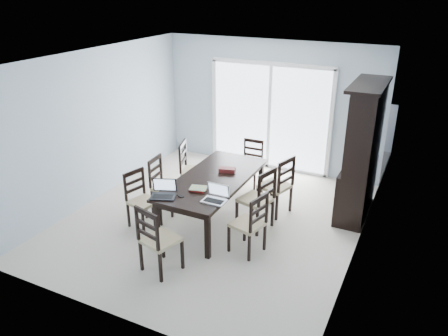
{
  "coord_description": "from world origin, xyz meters",
  "views": [
    {
      "loc": [
        2.89,
        -5.55,
        3.6
      ],
      "look_at": [
        0.18,
        0.0,
        0.95
      ],
      "focal_mm": 35.0,
      "sensor_mm": 36.0,
      "label": 1
    }
  ],
  "objects_px": {
    "chair_left_far": "(189,163)",
    "chair_right_near": "(253,218)",
    "dining_table": "(214,182)",
    "cell_phone": "(180,196)",
    "china_hutch": "(362,153)",
    "chair_right_mid": "(261,193)",
    "chair_end_far": "(251,159)",
    "chair_right_far": "(280,180)",
    "chair_left_mid": "(161,179)",
    "chair_left_near": "(139,193)",
    "game_box": "(227,170)",
    "chair_end_near": "(154,234)",
    "laptop_dark": "(163,193)",
    "hot_tub": "(252,126)",
    "laptop_silver": "(214,198)"
  },
  "relations": [
    {
      "from": "chair_left_mid",
      "to": "chair_left_near",
      "type": "bearing_deg",
      "value": -7.69
    },
    {
      "from": "chair_end_near",
      "to": "laptop_dark",
      "type": "relative_size",
      "value": 2.74
    },
    {
      "from": "chair_left_near",
      "to": "chair_end_far",
      "type": "bearing_deg",
      "value": 168.79
    },
    {
      "from": "chair_right_far",
      "to": "chair_end_near",
      "type": "xyz_separation_m",
      "value": [
        -0.92,
        -2.25,
        -0.02
      ]
    },
    {
      "from": "chair_end_near",
      "to": "chair_right_far",
      "type": "bearing_deg",
      "value": 82.63
    },
    {
      "from": "laptop_silver",
      "to": "hot_tub",
      "type": "relative_size",
      "value": 0.2
    },
    {
      "from": "chair_left_mid",
      "to": "chair_end_near",
      "type": "bearing_deg",
      "value": 26.42
    },
    {
      "from": "china_hutch",
      "to": "game_box",
      "type": "height_order",
      "value": "china_hutch"
    },
    {
      "from": "chair_right_far",
      "to": "laptop_dark",
      "type": "bearing_deg",
      "value": 158.13
    },
    {
      "from": "chair_right_near",
      "to": "game_box",
      "type": "bearing_deg",
      "value": 56.74
    },
    {
      "from": "dining_table",
      "to": "chair_right_far",
      "type": "relative_size",
      "value": 1.88
    },
    {
      "from": "laptop_silver",
      "to": "cell_phone",
      "type": "height_order",
      "value": "laptop_silver"
    },
    {
      "from": "chair_right_mid",
      "to": "chair_end_near",
      "type": "bearing_deg",
      "value": 168.69
    },
    {
      "from": "chair_end_near",
      "to": "laptop_silver",
      "type": "xyz_separation_m",
      "value": [
        0.42,
        0.88,
        0.2
      ]
    },
    {
      "from": "chair_right_far",
      "to": "chair_right_mid",
      "type": "bearing_deg",
      "value": -173.62
    },
    {
      "from": "chair_right_far",
      "to": "game_box",
      "type": "relative_size",
      "value": 4.48
    },
    {
      "from": "chair_left_mid",
      "to": "chair_right_far",
      "type": "distance_m",
      "value": 1.96
    },
    {
      "from": "china_hutch",
      "to": "chair_left_far",
      "type": "bearing_deg",
      "value": -167.33
    },
    {
      "from": "dining_table",
      "to": "laptop_dark",
      "type": "xyz_separation_m",
      "value": [
        -0.34,
        -0.92,
        0.14
      ]
    },
    {
      "from": "chair_left_far",
      "to": "laptop_silver",
      "type": "distance_m",
      "value": 1.79
    },
    {
      "from": "chair_left_far",
      "to": "chair_right_near",
      "type": "distance_m",
      "value": 2.12
    },
    {
      "from": "cell_phone",
      "to": "laptop_silver",
      "type": "bearing_deg",
      "value": 30.82
    },
    {
      "from": "dining_table",
      "to": "chair_left_near",
      "type": "xyz_separation_m",
      "value": [
        -0.97,
        -0.64,
        -0.12
      ]
    },
    {
      "from": "china_hutch",
      "to": "laptop_dark",
      "type": "xyz_separation_m",
      "value": [
        -2.37,
        -2.17,
        -0.26
      ]
    },
    {
      "from": "chair_right_mid",
      "to": "hot_tub",
      "type": "xyz_separation_m",
      "value": [
        -1.64,
        3.6,
        -0.2
      ]
    },
    {
      "from": "laptop_silver",
      "to": "hot_tub",
      "type": "bearing_deg",
      "value": 105.39
    },
    {
      "from": "china_hutch",
      "to": "chair_left_mid",
      "type": "relative_size",
      "value": 2.03
    },
    {
      "from": "chair_end_far",
      "to": "chair_left_far",
      "type": "bearing_deg",
      "value": 44.44
    },
    {
      "from": "chair_left_near",
      "to": "chair_end_near",
      "type": "xyz_separation_m",
      "value": [
        0.94,
        -0.96,
        0.05
      ]
    },
    {
      "from": "chair_left_near",
      "to": "chair_left_far",
      "type": "height_order",
      "value": "chair_left_far"
    },
    {
      "from": "laptop_dark",
      "to": "game_box",
      "type": "height_order",
      "value": "laptop_dark"
    },
    {
      "from": "laptop_dark",
      "to": "hot_tub",
      "type": "relative_size",
      "value": 0.25
    },
    {
      "from": "dining_table",
      "to": "chair_end_far",
      "type": "bearing_deg",
      "value": 88.39
    },
    {
      "from": "chair_left_far",
      "to": "laptop_dark",
      "type": "bearing_deg",
      "value": -0.57
    },
    {
      "from": "laptop_silver",
      "to": "game_box",
      "type": "height_order",
      "value": "laptop_silver"
    },
    {
      "from": "dining_table",
      "to": "chair_left_mid",
      "type": "xyz_separation_m",
      "value": [
        -0.94,
        -0.07,
        -0.1
      ]
    },
    {
      "from": "china_hutch",
      "to": "chair_right_mid",
      "type": "xyz_separation_m",
      "value": [
        -1.24,
        -1.2,
        -0.45
      ]
    },
    {
      "from": "dining_table",
      "to": "cell_phone",
      "type": "bearing_deg",
      "value": -99.13
    },
    {
      "from": "chair_end_near",
      "to": "chair_left_near",
      "type": "bearing_deg",
      "value": 149.42
    },
    {
      "from": "laptop_silver",
      "to": "chair_end_far",
      "type": "bearing_deg",
      "value": 98.45
    },
    {
      "from": "dining_table",
      "to": "chair_left_mid",
      "type": "height_order",
      "value": "chair_left_mid"
    },
    {
      "from": "china_hutch",
      "to": "laptop_dark",
      "type": "height_order",
      "value": "china_hutch"
    },
    {
      "from": "chair_end_far",
      "to": "game_box",
      "type": "relative_size",
      "value": 3.97
    },
    {
      "from": "dining_table",
      "to": "game_box",
      "type": "bearing_deg",
      "value": 73.07
    },
    {
      "from": "chair_left_far",
      "to": "chair_right_far",
      "type": "bearing_deg",
      "value": 73.89
    },
    {
      "from": "chair_end_near",
      "to": "hot_tub",
      "type": "xyz_separation_m",
      "value": [
        -0.82,
        5.25,
        -0.18
      ]
    },
    {
      "from": "chair_left_far",
      "to": "game_box",
      "type": "bearing_deg",
      "value": 53.61
    },
    {
      "from": "dining_table",
      "to": "chair_right_near",
      "type": "xyz_separation_m",
      "value": [
        0.93,
        -0.62,
        -0.1
      ]
    },
    {
      "from": "chair_left_far",
      "to": "china_hutch",
      "type": "bearing_deg",
      "value": 85.41
    },
    {
      "from": "dining_table",
      "to": "chair_left_near",
      "type": "relative_size",
      "value": 2.09
    }
  ]
}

